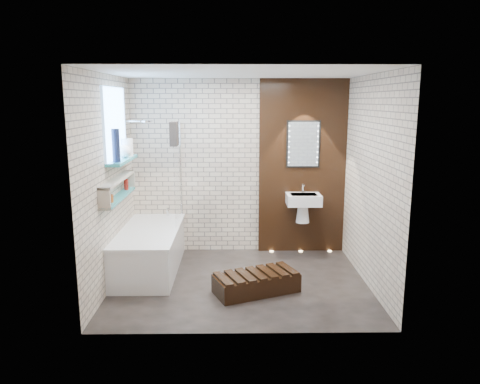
{
  "coord_description": "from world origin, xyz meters",
  "views": [
    {
      "loc": [
        -0.07,
        -5.48,
        2.28
      ],
      "look_at": [
        0.0,
        0.15,
        1.15
      ],
      "focal_mm": 34.08,
      "sensor_mm": 36.0,
      "label": 1
    }
  ],
  "objects_px": {
    "washbasin": "(303,203)",
    "led_mirror": "(303,144)",
    "bathtub": "(150,250)",
    "walnut_step": "(256,283)",
    "bath_screen": "(178,173)"
  },
  "relations": [
    {
      "from": "bath_screen",
      "to": "led_mirror",
      "type": "height_order",
      "value": "led_mirror"
    },
    {
      "from": "washbasin",
      "to": "walnut_step",
      "type": "bearing_deg",
      "value": -118.9
    },
    {
      "from": "bath_screen",
      "to": "bathtub",
      "type": "bearing_deg",
      "value": -128.9
    },
    {
      "from": "washbasin",
      "to": "led_mirror",
      "type": "bearing_deg",
      "value": 90.0
    },
    {
      "from": "led_mirror",
      "to": "walnut_step",
      "type": "bearing_deg",
      "value": -116.34
    },
    {
      "from": "bath_screen",
      "to": "led_mirror",
      "type": "bearing_deg",
      "value": 10.66
    },
    {
      "from": "bathtub",
      "to": "led_mirror",
      "type": "height_order",
      "value": "led_mirror"
    },
    {
      "from": "washbasin",
      "to": "walnut_step",
      "type": "xyz_separation_m",
      "value": [
        -0.76,
        -1.37,
        -0.68
      ]
    },
    {
      "from": "bathtub",
      "to": "walnut_step",
      "type": "height_order",
      "value": "bathtub"
    },
    {
      "from": "bath_screen",
      "to": "walnut_step",
      "type": "height_order",
      "value": "bath_screen"
    },
    {
      "from": "led_mirror",
      "to": "washbasin",
      "type": "bearing_deg",
      "value": -90.0
    },
    {
      "from": "led_mirror",
      "to": "bathtub",
      "type": "bearing_deg",
      "value": -160.22
    },
    {
      "from": "washbasin",
      "to": "led_mirror",
      "type": "height_order",
      "value": "led_mirror"
    },
    {
      "from": "led_mirror",
      "to": "bath_screen",
      "type": "bearing_deg",
      "value": -169.34
    },
    {
      "from": "bathtub",
      "to": "walnut_step",
      "type": "relative_size",
      "value": 1.74
    }
  ]
}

